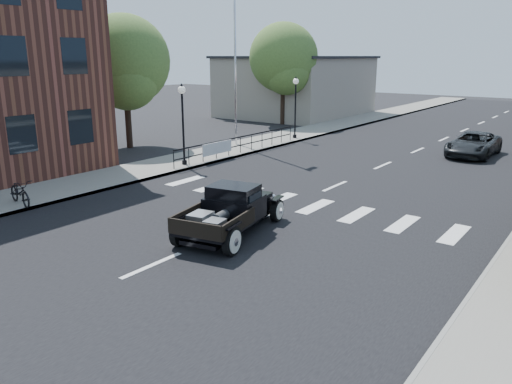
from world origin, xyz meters
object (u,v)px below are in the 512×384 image
Objects in this scene: hotrod_pickup at (231,210)px; flagpole at (235,37)px; motorcycle at (20,192)px; second_car at (473,144)px.

flagpole is at bearing 116.92° from hotrod_pickup.
flagpole is 16.08m from hotrod_pickup.
hotrod_pickup is 7.93m from motorcycle.
hotrod_pickup is at bearing -98.74° from second_car.
second_car is at bearing 23.25° from flagpole.
hotrod_pickup is (9.30, -11.91, -5.49)m from flagpole.
second_car is (12.10, 5.20, -5.61)m from flagpole.
flagpole is 15.47m from motorcycle.
motorcycle is (-7.56, -2.40, -0.14)m from hotrod_pickup.
hotrod_pickup is at bearing -61.94° from motorcycle.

